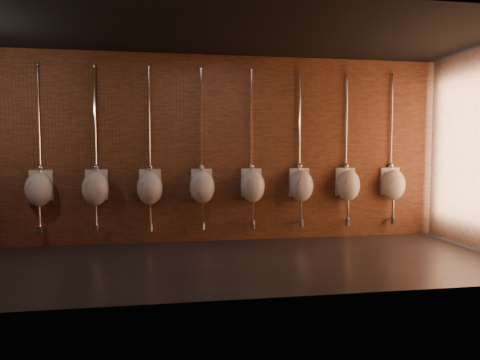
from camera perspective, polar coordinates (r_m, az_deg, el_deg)
The scene contains 10 objects.
ground at distance 6.10m, azimuth -3.57°, elevation -11.01°, with size 8.50×8.50×0.00m, color black.
room_shell at distance 5.91m, azimuth -3.65°, elevation 8.19°, with size 8.54×3.04×3.22m.
urinal_1 at distance 7.55m, azimuth -25.24°, elevation -1.05°, with size 0.44×0.38×2.72m.
urinal_2 at distance 7.35m, azimuth -18.72°, elevation -1.00°, with size 0.44×0.38×2.72m.
urinal_3 at distance 7.25m, azimuth -11.94°, elevation -0.94°, with size 0.44×0.38×2.72m.
urinal_4 at distance 7.26m, azimuth -5.08°, elevation -0.86°, with size 0.44×0.38×2.72m.
urinal_5 at distance 7.37m, azimuth 1.68°, elevation -0.78°, with size 0.44×0.38×2.72m.
urinal_6 at distance 7.58m, azimuth 8.15°, elevation -0.68°, with size 0.44×0.38×2.72m.
urinal_7 at distance 7.88m, azimuth 14.21°, elevation -0.59°, with size 0.44×0.38×2.72m.
urinal_8 at distance 8.26m, azimuth 19.76°, elevation -0.50°, with size 0.44×0.38×2.72m.
Camera 1 is at (-0.55, -5.87, 1.58)m, focal length 32.00 mm.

